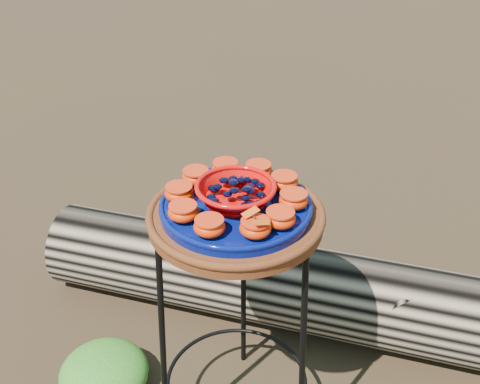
# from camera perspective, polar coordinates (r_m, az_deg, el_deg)

# --- Properties ---
(plant_stand) EXTENTS (0.44, 0.44, 0.70)m
(plant_stand) POSITION_cam_1_polar(r_m,az_deg,el_deg) (1.67, -0.36, -12.92)
(plant_stand) COLOR black
(plant_stand) RESTS_ON ground
(terracotta_saucer) EXTENTS (0.42, 0.42, 0.03)m
(terracotta_saucer) POSITION_cam_1_polar(r_m,az_deg,el_deg) (1.43, -0.41, -2.46)
(terracotta_saucer) COLOR #48180D
(terracotta_saucer) RESTS_ON plant_stand
(cobalt_plate) EXTENTS (0.36, 0.36, 0.02)m
(cobalt_plate) POSITION_cam_1_polar(r_m,az_deg,el_deg) (1.42, -0.41, -1.50)
(cobalt_plate) COLOR #060340
(cobalt_plate) RESTS_ON terracotta_saucer
(red_bowl) EXTENTS (0.18, 0.18, 0.05)m
(red_bowl) POSITION_cam_1_polar(r_m,az_deg,el_deg) (1.40, -0.42, -0.24)
(red_bowl) COLOR red
(red_bowl) RESTS_ON cobalt_plate
(glass_gems) EXTENTS (0.14, 0.14, 0.02)m
(glass_gems) POSITION_cam_1_polar(r_m,az_deg,el_deg) (1.38, -0.42, 1.06)
(glass_gems) COLOR black
(glass_gems) RESTS_ON red_bowl
(orange_half_0) EXTENTS (0.07, 0.07, 0.04)m
(orange_half_0) POSITION_cam_1_polar(r_m,az_deg,el_deg) (1.30, 1.47, -3.44)
(orange_half_0) COLOR red
(orange_half_0) RESTS_ON cobalt_plate
(orange_half_1) EXTENTS (0.07, 0.07, 0.04)m
(orange_half_1) POSITION_cam_1_polar(r_m,az_deg,el_deg) (1.33, 3.83, -2.53)
(orange_half_1) COLOR red
(orange_half_1) RESTS_ON cobalt_plate
(orange_half_2) EXTENTS (0.07, 0.07, 0.04)m
(orange_half_2) POSITION_cam_1_polar(r_m,az_deg,el_deg) (1.39, 5.08, -0.77)
(orange_half_2) COLOR red
(orange_half_2) RESTS_ON cobalt_plate
(orange_half_3) EXTENTS (0.07, 0.07, 0.04)m
(orange_half_3) POSITION_cam_1_polar(r_m,az_deg,el_deg) (1.46, 4.20, 0.95)
(orange_half_3) COLOR red
(orange_half_3) RESTS_ON cobalt_plate
(orange_half_4) EXTENTS (0.07, 0.07, 0.04)m
(orange_half_4) POSITION_cam_1_polar(r_m,az_deg,el_deg) (1.51, 1.75, 2.05)
(orange_half_4) COLOR red
(orange_half_4) RESTS_ON cobalt_plate
(orange_half_5) EXTENTS (0.07, 0.07, 0.04)m
(orange_half_5) POSITION_cam_1_polar(r_m,az_deg,el_deg) (1.51, -1.38, 2.23)
(orange_half_5) COLOR red
(orange_half_5) RESTS_ON cobalt_plate
(orange_half_6) EXTENTS (0.07, 0.07, 0.04)m
(orange_half_6) POSITION_cam_1_polar(r_m,az_deg,el_deg) (1.48, -4.21, 1.45)
(orange_half_6) COLOR red
(orange_half_6) RESTS_ON cobalt_plate
(orange_half_7) EXTENTS (0.07, 0.07, 0.04)m
(orange_half_7) POSITION_cam_1_polar(r_m,az_deg,el_deg) (1.42, -5.80, -0.10)
(orange_half_7) COLOR red
(orange_half_7) RESTS_ON cobalt_plate
(orange_half_8) EXTENTS (0.07, 0.07, 0.04)m
(orange_half_8) POSITION_cam_1_polar(r_m,az_deg,el_deg) (1.35, -5.40, -1.92)
(orange_half_8) COLOR red
(orange_half_8) RESTS_ON cobalt_plate
(orange_half_9) EXTENTS (0.07, 0.07, 0.04)m
(orange_half_9) POSITION_cam_1_polar(r_m,az_deg,el_deg) (1.30, -2.92, -3.31)
(orange_half_9) COLOR red
(orange_half_9) RESTS_ON cobalt_plate
(butterfly) EXTENTS (0.09, 0.09, 0.01)m
(butterfly) POSITION_cam_1_polar(r_m,az_deg,el_deg) (1.28, 1.49, -2.49)
(butterfly) COLOR #DF4B0E
(butterfly) RESTS_ON orange_half_0
(driftwood_log) EXTENTS (1.62, 0.71, 0.30)m
(driftwood_log) POSITION_cam_1_polar(r_m,az_deg,el_deg) (2.13, 2.45, -8.46)
(driftwood_log) COLOR black
(driftwood_log) RESTS_ON ground
(foliage_left) EXTENTS (0.28, 0.28, 0.14)m
(foliage_left) POSITION_cam_1_polar(r_m,az_deg,el_deg) (1.99, -12.79, -16.32)
(foliage_left) COLOR #1F651D
(foliage_left) RESTS_ON ground
(foliage_back) EXTENTS (0.28, 0.28, 0.14)m
(foliage_back) POSITION_cam_1_polar(r_m,az_deg,el_deg) (2.26, 0.31, -8.20)
(foliage_back) COLOR #1F651D
(foliage_back) RESTS_ON ground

